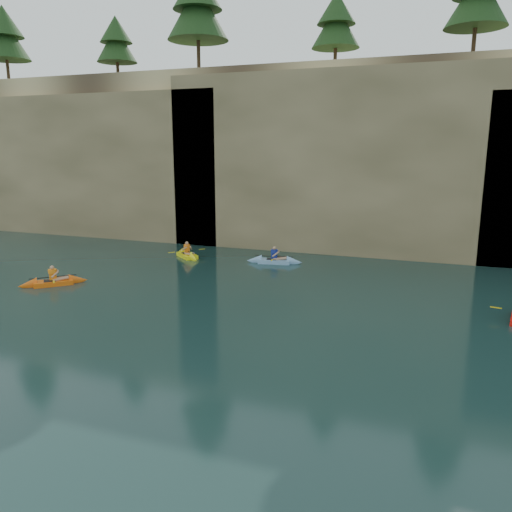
% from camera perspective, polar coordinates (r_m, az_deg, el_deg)
% --- Properties ---
extents(ground, '(160.00, 160.00, 0.00)m').
position_cam_1_polar(ground, '(12.61, -16.73, -19.53)').
color(ground, black).
rests_on(ground, ground).
extents(cliff, '(70.00, 16.00, 12.00)m').
position_cam_1_polar(cliff, '(39.01, 10.32, 11.40)').
color(cliff, tan).
rests_on(cliff, ground).
extents(cliff_slab_west, '(26.00, 2.40, 10.56)m').
position_cam_1_polar(cliff_slab_west, '(40.95, -21.03, 9.82)').
color(cliff_slab_west, tan).
rests_on(cliff_slab_west, ground).
extents(cliff_slab_center, '(24.00, 2.40, 11.40)m').
position_cam_1_polar(cliff_slab_center, '(31.39, 11.58, 10.60)').
color(cliff_slab_center, tan).
rests_on(cliff_slab_center, ground).
extents(sea_cave_west, '(4.50, 1.00, 4.00)m').
position_cam_1_polar(sea_cave_west, '(39.42, -19.06, 5.10)').
color(sea_cave_west, black).
rests_on(sea_cave_west, ground).
extents(sea_cave_center, '(3.50, 1.00, 3.20)m').
position_cam_1_polar(sea_cave_center, '(32.58, 0.59, 3.66)').
color(sea_cave_center, black).
rests_on(sea_cave_center, ground).
extents(sea_cave_east, '(5.00, 1.00, 4.50)m').
position_cam_1_polar(sea_cave_east, '(30.85, 25.97, 3.13)').
color(sea_cave_east, black).
rests_on(sea_cave_east, ground).
extents(kayaker_orange, '(2.77, 2.71, 1.20)m').
position_cam_1_polar(kayaker_orange, '(26.05, -22.16, -2.77)').
color(kayaker_orange, orange).
rests_on(kayaker_orange, ground).
extents(kayaker_yellow, '(2.71, 2.47, 1.21)m').
position_cam_1_polar(kayaker_yellow, '(30.40, -7.87, 0.13)').
color(kayaker_yellow, '#FFF515').
rests_on(kayaker_yellow, ground).
extents(kayaker_ltblue_mid, '(3.29, 2.38, 1.22)m').
position_cam_1_polar(kayaker_ltblue_mid, '(28.62, 2.10, -0.54)').
color(kayaker_ltblue_mid, '#7FACD5').
rests_on(kayaker_ltblue_mid, ground).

